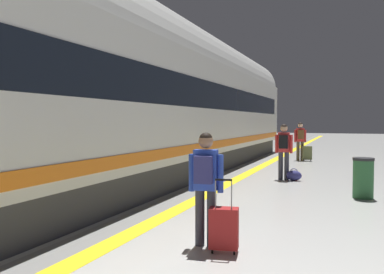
{
  "coord_description": "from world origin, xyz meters",
  "views": [
    {
      "loc": [
        2.24,
        1.57,
        1.74
      ],
      "look_at": [
        -0.26,
        7.81,
        1.46
      ],
      "focal_mm": 36.95,
      "sensor_mm": 36.0,
      "label": 1
    }
  ],
  "objects_px": {
    "suitcase_near": "(224,228)",
    "duffel_bag_mid": "(294,175)",
    "passenger_mid": "(284,147)",
    "suitcase_far": "(307,153)",
    "high_speed_train": "(84,85)",
    "waste_bin": "(363,178)",
    "passenger_near": "(205,179)",
    "passenger_far": "(300,138)"
  },
  "relations": [
    {
      "from": "high_speed_train",
      "to": "passenger_mid",
      "type": "height_order",
      "value": "high_speed_train"
    },
    {
      "from": "suitcase_near",
      "to": "passenger_far",
      "type": "height_order",
      "value": "passenger_far"
    },
    {
      "from": "suitcase_far",
      "to": "passenger_near",
      "type": "bearing_deg",
      "value": -90.56
    },
    {
      "from": "waste_bin",
      "to": "suitcase_far",
      "type": "bearing_deg",
      "value": 103.96
    },
    {
      "from": "high_speed_train",
      "to": "passenger_far",
      "type": "distance_m",
      "value": 11.41
    },
    {
      "from": "duffel_bag_mid",
      "to": "waste_bin",
      "type": "relative_size",
      "value": 0.48
    },
    {
      "from": "suitcase_near",
      "to": "duffel_bag_mid",
      "type": "height_order",
      "value": "suitcase_near"
    },
    {
      "from": "suitcase_near",
      "to": "duffel_bag_mid",
      "type": "xyz_separation_m",
      "value": [
        0.03,
        6.75,
        -0.17
      ]
    },
    {
      "from": "suitcase_near",
      "to": "suitcase_far",
      "type": "height_order",
      "value": "suitcase_near"
    },
    {
      "from": "suitcase_near",
      "to": "waste_bin",
      "type": "height_order",
      "value": "suitcase_near"
    },
    {
      "from": "passenger_mid",
      "to": "suitcase_far",
      "type": "height_order",
      "value": "passenger_mid"
    },
    {
      "from": "passenger_far",
      "to": "waste_bin",
      "type": "height_order",
      "value": "passenger_far"
    },
    {
      "from": "high_speed_train",
      "to": "suitcase_far",
      "type": "bearing_deg",
      "value": 71.3
    },
    {
      "from": "high_speed_train",
      "to": "passenger_near",
      "type": "relative_size",
      "value": 20.8
    },
    {
      "from": "passenger_near",
      "to": "suitcase_near",
      "type": "height_order",
      "value": "passenger_near"
    },
    {
      "from": "waste_bin",
      "to": "duffel_bag_mid",
      "type": "bearing_deg",
      "value": 130.82
    },
    {
      "from": "suitcase_near",
      "to": "duffel_bag_mid",
      "type": "distance_m",
      "value": 6.76
    },
    {
      "from": "passenger_mid",
      "to": "duffel_bag_mid",
      "type": "height_order",
      "value": "passenger_mid"
    },
    {
      "from": "high_speed_train",
      "to": "suitcase_near",
      "type": "bearing_deg",
      "value": -29.05
    },
    {
      "from": "passenger_near",
      "to": "passenger_mid",
      "type": "distance_m",
      "value": 6.73
    },
    {
      "from": "high_speed_train",
      "to": "passenger_far",
      "type": "relative_size",
      "value": 19.63
    },
    {
      "from": "high_speed_train",
      "to": "suitcase_far",
      "type": "distance_m",
      "value": 11.44
    },
    {
      "from": "passenger_near",
      "to": "waste_bin",
      "type": "relative_size",
      "value": 1.73
    },
    {
      "from": "high_speed_train",
      "to": "duffel_bag_mid",
      "type": "relative_size",
      "value": 74.57
    },
    {
      "from": "suitcase_near",
      "to": "passenger_near",
      "type": "bearing_deg",
      "value": 152.93
    },
    {
      "from": "waste_bin",
      "to": "passenger_near",
      "type": "bearing_deg",
      "value": -115.2
    },
    {
      "from": "passenger_near",
      "to": "suitcase_far",
      "type": "height_order",
      "value": "passenger_near"
    },
    {
      "from": "high_speed_train",
      "to": "passenger_far",
      "type": "height_order",
      "value": "high_speed_train"
    },
    {
      "from": "passenger_mid",
      "to": "passenger_far",
      "type": "xyz_separation_m",
      "value": [
        -0.22,
        6.04,
        0.02
      ]
    },
    {
      "from": "suitcase_near",
      "to": "passenger_far",
      "type": "distance_m",
      "value": 12.96
    },
    {
      "from": "passenger_far",
      "to": "passenger_near",
      "type": "bearing_deg",
      "value": -89.15
    },
    {
      "from": "high_speed_train",
      "to": "passenger_near",
      "type": "bearing_deg",
      "value": -29.23
    },
    {
      "from": "suitcase_near",
      "to": "passenger_far",
      "type": "bearing_deg",
      "value": 92.25
    },
    {
      "from": "passenger_mid",
      "to": "suitcase_near",
      "type": "bearing_deg",
      "value": -87.58
    },
    {
      "from": "passenger_near",
      "to": "duffel_bag_mid",
      "type": "xyz_separation_m",
      "value": [
        0.34,
        6.59,
        -0.78
      ]
    },
    {
      "from": "passenger_mid",
      "to": "duffel_bag_mid",
      "type": "bearing_deg",
      "value": -22.99
    },
    {
      "from": "high_speed_train",
      "to": "duffel_bag_mid",
      "type": "distance_m",
      "value": 6.46
    },
    {
      "from": "passenger_mid",
      "to": "waste_bin",
      "type": "bearing_deg",
      "value": -46.31
    },
    {
      "from": "high_speed_train",
      "to": "suitcase_near",
      "type": "relative_size",
      "value": 33.31
    },
    {
      "from": "suitcase_far",
      "to": "passenger_mid",
      "type": "bearing_deg",
      "value": -90.95
    },
    {
      "from": "passenger_mid",
      "to": "duffel_bag_mid",
      "type": "relative_size",
      "value": 3.73
    },
    {
      "from": "high_speed_train",
      "to": "duffel_bag_mid",
      "type": "bearing_deg",
      "value": 50.52
    }
  ]
}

